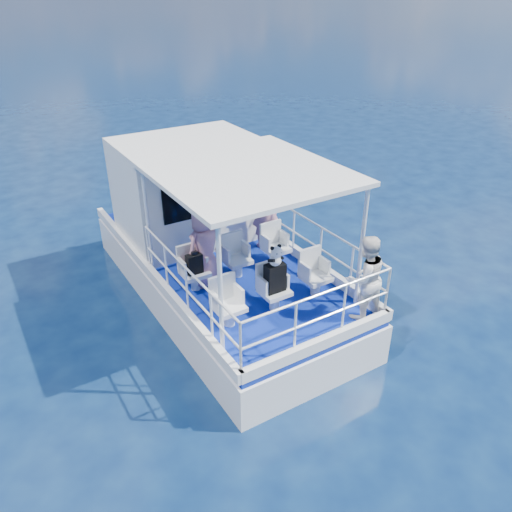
{
  "coord_description": "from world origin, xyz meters",
  "views": [
    {
      "loc": [
        -4.08,
        -7.1,
        5.95
      ],
      "look_at": [
        0.05,
        -0.4,
        1.6
      ],
      "focal_mm": 35.0,
      "sensor_mm": 36.0,
      "label": 1
    }
  ],
  "objects": [
    {
      "name": "backpack_center",
      "position": [
        -0.01,
        -1.12,
        1.54
      ],
      "size": [
        0.35,
        0.2,
        0.52
      ],
      "primitive_type": "cube",
      "color": "black",
      "rests_on": "seat_center_aft"
    },
    {
      "name": "backpack_port",
      "position": [
        -0.92,
        0.15,
        1.47
      ],
      "size": [
        0.29,
        0.16,
        0.38
      ],
      "primitive_type": "cube",
      "color": "black",
      "rests_on": "seat_port_fwd"
    },
    {
      "name": "passenger_stbd_aft",
      "position": [
        1.15,
        -2.06,
        1.65
      ],
      "size": [
        0.78,
        0.63,
        1.51
      ],
      "primitive_type": "imported",
      "rotation": [
        0.0,
        0.0,
        3.05
      ],
      "color": "white",
      "rests_on": "deck"
    },
    {
      "name": "seat_port_aft",
      "position": [
        -0.9,
        -1.1,
        1.09
      ],
      "size": [
        0.48,
        0.46,
        0.38
      ],
      "primitive_type": "cube",
      "color": "white",
      "rests_on": "deck"
    },
    {
      "name": "seat_stbd_fwd",
      "position": [
        0.9,
        0.2,
        1.09
      ],
      "size": [
        0.48,
        0.46,
        0.38
      ],
      "primitive_type": "cube",
      "color": "white",
      "rests_on": "deck"
    },
    {
      "name": "seat_port_fwd",
      "position": [
        -0.9,
        0.2,
        1.09
      ],
      "size": [
        0.48,
        0.46,
        0.38
      ],
      "primitive_type": "cube",
      "color": "white",
      "rests_on": "deck"
    },
    {
      "name": "ground",
      "position": [
        0.0,
        0.0,
        0.0
      ],
      "size": [
        2000.0,
        2000.0,
        0.0
      ],
      "primitive_type": "plane",
      "color": "#08193C",
      "rests_on": "ground"
    },
    {
      "name": "seat_center_fwd",
      "position": [
        0.0,
        0.2,
        1.09
      ],
      "size": [
        0.48,
        0.46,
        0.38
      ],
      "primitive_type": "cube",
      "color": "white",
      "rests_on": "deck"
    },
    {
      "name": "hull",
      "position": [
        0.0,
        1.0,
        0.0
      ],
      "size": [
        3.0,
        7.0,
        1.6
      ],
      "primitive_type": "cube",
      "color": "white",
      "rests_on": "ground"
    },
    {
      "name": "seat_center_aft",
      "position": [
        0.0,
        -1.1,
        1.09
      ],
      "size": [
        0.48,
        0.46,
        0.38
      ],
      "primitive_type": "cube",
      "color": "white",
      "rests_on": "deck"
    },
    {
      "name": "cabin",
      "position": [
        0.0,
        2.3,
        2.0
      ],
      "size": [
        2.85,
        2.0,
        2.2
      ],
      "primitive_type": "cube",
      "color": "white",
      "rests_on": "deck"
    },
    {
      "name": "canopy",
      "position": [
        0.0,
        -0.2,
        3.14
      ],
      "size": [
        3.0,
        3.2,
        0.08
      ],
      "primitive_type": "cube",
      "color": "white",
      "rests_on": "cabin"
    },
    {
      "name": "railings",
      "position": [
        0.0,
        -0.58,
        1.4
      ],
      "size": [
        2.84,
        3.59,
        1.0
      ],
      "primitive_type": null,
      "color": "white",
      "rests_on": "deck"
    },
    {
      "name": "panda",
      "position": [
        -0.03,
        -1.15,
        1.99
      ],
      "size": [
        0.24,
        0.2,
        0.37
      ],
      "primitive_type": null,
      "color": "white",
      "rests_on": "backpack_center"
    },
    {
      "name": "passenger_stbd_fwd",
      "position": [
        1.14,
        0.97,
        1.73
      ],
      "size": [
        0.71,
        0.59,
        1.65
      ],
      "primitive_type": "imported",
      "rotation": [
        0.0,
        0.0,
        2.76
      ],
      "color": "#C47F90",
      "rests_on": "deck"
    },
    {
      "name": "canopy_posts",
      "position": [
        0.0,
        -0.25,
        2.0
      ],
      "size": [
        2.77,
        2.97,
        2.2
      ],
      "color": "white",
      "rests_on": "deck"
    },
    {
      "name": "compact_camera",
      "position": [
        -0.91,
        0.14,
        1.69
      ],
      "size": [
        0.11,
        0.06,
        0.06
      ],
      "primitive_type": "cube",
      "color": "black",
      "rests_on": "backpack_port"
    },
    {
      "name": "seat_stbd_aft",
      "position": [
        0.9,
        -1.1,
        1.09
      ],
      "size": [
        0.48,
        0.46,
        0.38
      ],
      "primitive_type": "cube",
      "color": "white",
      "rests_on": "deck"
    },
    {
      "name": "passenger_port_fwd",
      "position": [
        -0.64,
        0.26,
        1.68
      ],
      "size": [
        0.66,
        0.53,
        1.57
      ],
      "primitive_type": "imported",
      "rotation": [
        0.0,
        0.0,
        3.36
      ],
      "color": "#C88193",
      "rests_on": "deck"
    },
    {
      "name": "deck",
      "position": [
        0.0,
        1.0,
        0.85
      ],
      "size": [
        2.9,
        6.9,
        0.1
      ],
      "primitive_type": "cube",
      "color": "navy",
      "rests_on": "hull"
    }
  ]
}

